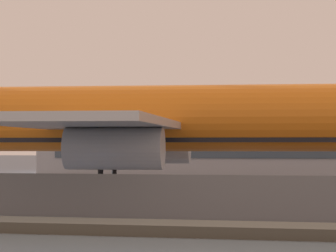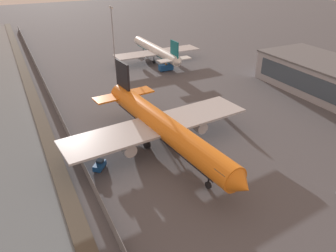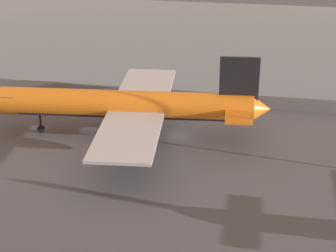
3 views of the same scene
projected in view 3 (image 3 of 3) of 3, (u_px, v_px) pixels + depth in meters
ground_plane at (178, 136)px, 98.68m from camera, size 500.00×500.00×0.00m
waterfront_lagoon at (220, 36)px, 162.60m from camera, size 320.00×98.00×0.01m
shoreline_seawall at (195, 95)px, 117.04m from camera, size 320.00×3.00×0.50m
perimeter_fence at (192, 98)px, 112.59m from camera, size 280.00×0.10×2.47m
cargo_jet_orange at (129, 106)px, 96.59m from camera, size 49.81×42.79×14.99m
baggage_tug at (143, 102)px, 111.67m from camera, size 3.47×3.29×1.80m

